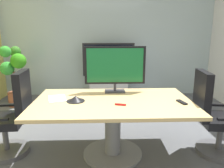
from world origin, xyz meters
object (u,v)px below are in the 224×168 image
Objects in this scene: wall_display_unit at (109,80)px; conference_table at (113,115)px; conference_phone at (76,99)px; tv_monitor at (115,67)px; remote_control at (182,102)px; office_chair_right at (214,120)px; potted_plant at (14,72)px; office_chair_left at (11,120)px.

conference_table is at bearing -90.03° from wall_display_unit.
conference_phone is (-0.45, -0.01, 0.22)m from conference_table.
conference_table is 0.68m from tv_monitor.
remote_control reaches higher than conference_table.
office_chair_right is at bearing -18.63° from tv_monitor.
potted_plant is (-2.01, -0.49, 0.29)m from wall_display_unit.
potted_plant is 3.55m from remote_control.
wall_display_unit reaches higher than potted_plant.
remote_control is (0.77, -0.53, -0.35)m from tv_monitor.
potted_plant is (-2.05, 1.62, -0.36)m from tv_monitor.
office_chair_right is 1.30× the size of tv_monitor.
office_chair_right is 1.77m from conference_phone.
potted_plant is 2.57m from conference_phone.
office_chair_left is 1.52m from tv_monitor.
office_chair_left is at bearing 173.76° from conference_phone.
remote_control is at bearing -34.48° from tv_monitor.
potted_plant is at bearing 134.64° from conference_table.
conference_phone is (-1.74, -0.00, 0.31)m from office_chair_right.
wall_display_unit is 5.95× the size of conference_phone.
tv_monitor is (1.34, 0.33, 0.64)m from office_chair_left.
tv_monitor is at bearing 99.31° from office_chair_left.
remote_control is at bearing -72.82° from wall_display_unit.
tv_monitor reaches higher than conference_table.
office_chair_left reaches higher than conference_table.
conference_phone reaches higher than remote_control.
wall_display_unit is at bearing 147.53° from office_chair_left.
remote_control is at bearing -8.29° from conference_table.
wall_display_unit is (0.00, 2.52, -0.11)m from conference_table.
conference_table is 1.49× the size of potted_plant.
conference_phone is at bearing -52.74° from potted_plant.
conference_table is at bearing 81.88° from office_chair_left.
wall_display_unit is (1.29, 2.44, -0.01)m from office_chair_left.
conference_table is 0.85m from remote_control.
conference_phone is 1.27m from remote_control.
wall_display_unit is (-1.29, 2.53, -0.01)m from office_chair_right.
conference_phone is at bearing -178.43° from conference_table.
potted_plant is (-0.71, 1.95, 0.27)m from office_chair_left.
conference_table is at bearing 1.57° from conference_phone.
conference_table is 1.77× the size of office_chair_left.
remote_control is (1.27, -0.11, -0.02)m from conference_phone.
potted_plant is at bearing 127.26° from conference_phone.
office_chair_left is at bearing 161.46° from remote_control.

